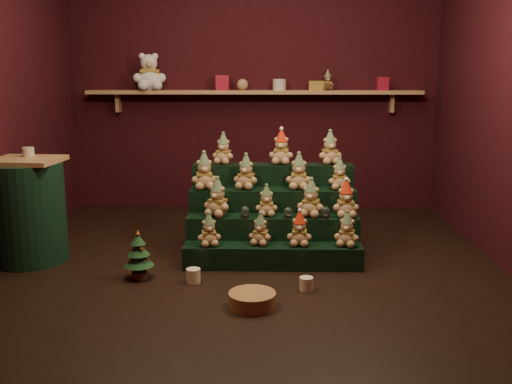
{
  "coord_description": "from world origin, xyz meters",
  "views": [
    {
      "loc": [
        0.16,
        -4.37,
        1.5
      ],
      "look_at": [
        0.06,
        0.25,
        0.53
      ],
      "focal_mm": 40.0,
      "sensor_mm": 36.0,
      "label": 1
    }
  ],
  "objects_px": {
    "riser_tier_front": "(273,256)",
    "mug_left": "(193,276)",
    "wicker_basket": "(252,300)",
    "mug_right": "(306,284)",
    "snow_globe_b": "(288,213)",
    "brown_bear": "(328,81)",
    "snow_globe_c": "(326,212)",
    "white_bear": "(149,67)",
    "side_table": "(28,211)",
    "snow_globe_a": "(245,212)",
    "mini_christmas_tree": "(139,255)"
  },
  "relations": [
    {
      "from": "wicker_basket",
      "to": "white_bear",
      "type": "height_order",
      "value": "white_bear"
    },
    {
      "from": "riser_tier_front",
      "to": "side_table",
      "type": "xyz_separation_m",
      "value": [
        -1.97,
        0.12,
        0.33
      ]
    },
    {
      "from": "snow_globe_c",
      "to": "side_table",
      "type": "distance_m",
      "value": 2.39
    },
    {
      "from": "snow_globe_a",
      "to": "snow_globe_c",
      "type": "bearing_deg",
      "value": 0.0
    },
    {
      "from": "snow_globe_a",
      "to": "side_table",
      "type": "bearing_deg",
      "value": -178.62
    },
    {
      "from": "riser_tier_front",
      "to": "brown_bear",
      "type": "bearing_deg",
      "value": 72.96
    },
    {
      "from": "wicker_basket",
      "to": "white_bear",
      "type": "xyz_separation_m",
      "value": [
        -1.18,
        2.71,
        1.52
      ]
    },
    {
      "from": "mug_right",
      "to": "riser_tier_front",
      "type": "bearing_deg",
      "value": 115.31
    },
    {
      "from": "snow_globe_a",
      "to": "mug_left",
      "type": "relative_size",
      "value": 0.89
    },
    {
      "from": "riser_tier_front",
      "to": "mug_left",
      "type": "xyz_separation_m",
      "value": [
        -0.58,
        -0.35,
        -0.04
      ]
    },
    {
      "from": "mug_left",
      "to": "mug_right",
      "type": "height_order",
      "value": "mug_left"
    },
    {
      "from": "white_bear",
      "to": "mini_christmas_tree",
      "type": "bearing_deg",
      "value": -95.87
    },
    {
      "from": "snow_globe_c",
      "to": "wicker_basket",
      "type": "bearing_deg",
      "value": -120.76
    },
    {
      "from": "white_bear",
      "to": "brown_bear",
      "type": "relative_size",
      "value": 2.4
    },
    {
      "from": "wicker_basket",
      "to": "brown_bear",
      "type": "xyz_separation_m",
      "value": [
        0.73,
        2.71,
        1.37
      ]
    },
    {
      "from": "side_table",
      "to": "snow_globe_a",
      "type": "bearing_deg",
      "value": 5.71
    },
    {
      "from": "snow_globe_b",
      "to": "mug_right",
      "type": "height_order",
      "value": "snow_globe_b"
    },
    {
      "from": "mug_left",
      "to": "mug_right",
      "type": "xyz_separation_m",
      "value": [
        0.81,
        -0.14,
        -0.0
      ]
    },
    {
      "from": "mug_right",
      "to": "white_bear",
      "type": "xyz_separation_m",
      "value": [
        -1.55,
        2.42,
        1.52
      ]
    },
    {
      "from": "mug_right",
      "to": "brown_bear",
      "type": "height_order",
      "value": "brown_bear"
    },
    {
      "from": "snow_globe_a",
      "to": "snow_globe_c",
      "type": "distance_m",
      "value": 0.65
    },
    {
      "from": "snow_globe_a",
      "to": "snow_globe_b",
      "type": "distance_m",
      "value": 0.35
    },
    {
      "from": "white_bear",
      "to": "snow_globe_b",
      "type": "bearing_deg",
      "value": -65.08
    },
    {
      "from": "riser_tier_front",
      "to": "snow_globe_a",
      "type": "distance_m",
      "value": 0.42
    },
    {
      "from": "riser_tier_front",
      "to": "mug_right",
      "type": "bearing_deg",
      "value": -64.69
    },
    {
      "from": "snow_globe_b",
      "to": "wicker_basket",
      "type": "relative_size",
      "value": 0.28
    },
    {
      "from": "mug_right",
      "to": "brown_bear",
      "type": "bearing_deg",
      "value": 81.55
    },
    {
      "from": "side_table",
      "to": "mug_right",
      "type": "relative_size",
      "value": 8.73
    },
    {
      "from": "side_table",
      "to": "mini_christmas_tree",
      "type": "distance_m",
      "value": 1.07
    },
    {
      "from": "side_table",
      "to": "brown_bear",
      "type": "relative_size",
      "value": 4.12
    },
    {
      "from": "snow_globe_a",
      "to": "mug_right",
      "type": "height_order",
      "value": "snow_globe_a"
    },
    {
      "from": "riser_tier_front",
      "to": "mini_christmas_tree",
      "type": "bearing_deg",
      "value": -164.63
    },
    {
      "from": "mini_christmas_tree",
      "to": "wicker_basket",
      "type": "bearing_deg",
      "value": -30.86
    },
    {
      "from": "mug_left",
      "to": "white_bear",
      "type": "height_order",
      "value": "white_bear"
    },
    {
      "from": "riser_tier_front",
      "to": "wicker_basket",
      "type": "xyz_separation_m",
      "value": [
        -0.14,
        -0.78,
        -0.04
      ]
    },
    {
      "from": "snow_globe_b",
      "to": "brown_bear",
      "type": "height_order",
      "value": "brown_bear"
    },
    {
      "from": "side_table",
      "to": "riser_tier_front",
      "type": "bearing_deg",
      "value": 0.9
    },
    {
      "from": "snow_globe_a",
      "to": "white_bear",
      "type": "height_order",
      "value": "white_bear"
    },
    {
      "from": "mug_left",
      "to": "wicker_basket",
      "type": "xyz_separation_m",
      "value": [
        0.44,
        -0.43,
        -0.0
      ]
    },
    {
      "from": "snow_globe_a",
      "to": "side_table",
      "type": "xyz_separation_m",
      "value": [
        -1.74,
        -0.04,
        0.01
      ]
    },
    {
      "from": "snow_globe_b",
      "to": "mini_christmas_tree",
      "type": "xyz_separation_m",
      "value": [
        -1.12,
        -0.43,
        -0.22
      ]
    },
    {
      "from": "snow_globe_a",
      "to": "brown_bear",
      "type": "relative_size",
      "value": 0.45
    },
    {
      "from": "snow_globe_c",
      "to": "white_bear",
      "type": "xyz_separation_m",
      "value": [
        -1.74,
        1.77,
        1.16
      ]
    },
    {
      "from": "mug_right",
      "to": "wicker_basket",
      "type": "distance_m",
      "value": 0.47
    },
    {
      "from": "mug_right",
      "to": "side_table",
      "type": "bearing_deg",
      "value": 164.54
    },
    {
      "from": "mini_christmas_tree",
      "to": "brown_bear",
      "type": "height_order",
      "value": "brown_bear"
    },
    {
      "from": "wicker_basket",
      "to": "snow_globe_a",
      "type": "bearing_deg",
      "value": 95.08
    },
    {
      "from": "wicker_basket",
      "to": "brown_bear",
      "type": "distance_m",
      "value": 3.13
    },
    {
      "from": "snow_globe_c",
      "to": "white_bear",
      "type": "distance_m",
      "value": 2.74
    },
    {
      "from": "mug_left",
      "to": "brown_bear",
      "type": "height_order",
      "value": "brown_bear"
    }
  ]
}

